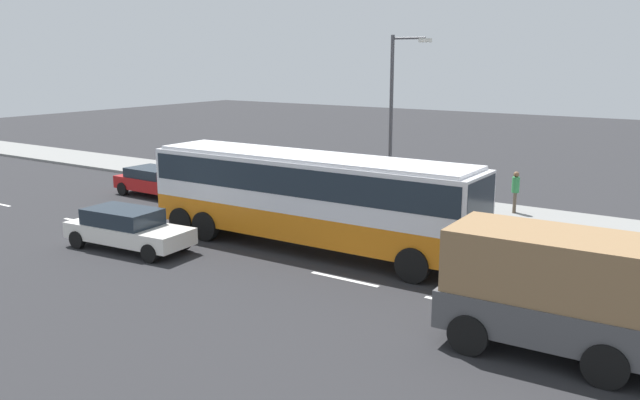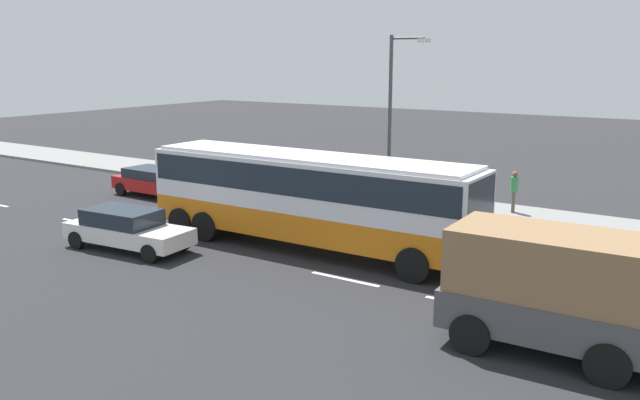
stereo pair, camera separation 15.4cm
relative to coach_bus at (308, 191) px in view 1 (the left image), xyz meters
The scene contains 10 objects.
ground_plane 2.87m from the coach_bus, ahead, with size 120.00×120.00×0.00m, color #28282B.
sidewalk_curb 9.02m from the coach_bus, 77.21° to the left, with size 80.00×4.00×0.15m, color gray.
lane_centreline 5.11m from the coach_bus, 26.17° to the right, with size 44.19×0.16×0.01m.
coach_bus is the anchor object (origin of this frame).
cargo_truck 11.43m from the coach_bus, 18.83° to the right, with size 8.13×2.72×2.84m.
car_white_minivan 6.56m from the coach_bus, 146.17° to the right, with size 4.87×2.20×1.44m.
car_red_compact 12.03m from the coach_bus, 163.61° to the left, with size 4.41×2.08×1.37m.
pedestrian_near_curb 10.10m from the coach_bus, 63.74° to the left, with size 0.32×0.32×1.78m.
pedestrian_at_crossing 8.54m from the coach_bus, 114.46° to the left, with size 0.32×0.32×1.59m.
street_lamp 7.43m from the coach_bus, 93.06° to the left, with size 1.84×0.24×7.45m.
Camera 1 is at (11.01, -18.59, 6.70)m, focal length 37.05 mm.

